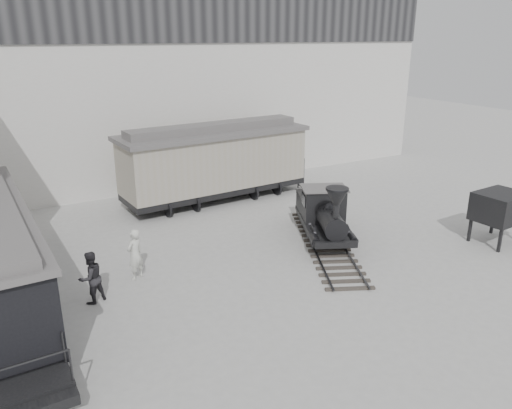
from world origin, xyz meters
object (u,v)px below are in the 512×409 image
visitor_a (135,254)px  boxcar (215,161)px  coal_hopper (500,210)px  visitor_b (91,278)px  locomotive (325,217)px

visitor_a → boxcar: bearing=-163.0°
coal_hopper → boxcar: bearing=121.6°
boxcar → visitor_b: boxcar is taller
visitor_a → visitor_b: visitor_a is taller
locomotive → visitor_b: locomotive is taller
coal_hopper → visitor_b: bearing=164.6°
locomotive → visitor_b: size_ratio=4.51×
boxcar → visitor_a: bearing=-136.5°
visitor_b → coal_hopper: (16.14, -3.19, 0.54)m
locomotive → coal_hopper: bearing=-6.3°
locomotive → visitor_b: 9.87m
locomotive → visitor_a: locomotive is taller
boxcar → coal_hopper: (8.01, -11.11, -0.73)m
visitor_a → coal_hopper: size_ratio=0.86×
locomotive → boxcar: boxcar is taller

